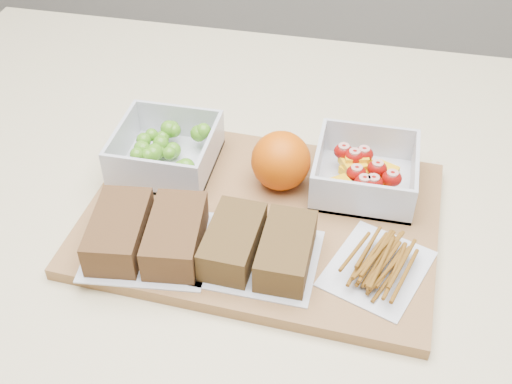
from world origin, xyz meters
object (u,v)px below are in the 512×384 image
at_px(sandwich_bag_center, 259,247).
at_px(cutting_board, 261,218).
at_px(sandwich_bag_left, 147,234).
at_px(pretzel_bag, 378,261).
at_px(grape_container, 167,150).
at_px(fruit_container, 364,173).
at_px(orange, 281,161).

bearing_deg(sandwich_bag_center, cutting_board, 99.93).
relative_size(sandwich_bag_left, pretzel_bag, 1.06).
xyz_separation_m(grape_container, sandwich_bag_center, (0.15, -0.14, -0.00)).
bearing_deg(sandwich_bag_left, fruit_container, 34.71).
height_order(grape_container, fruit_container, same).
bearing_deg(sandwich_bag_center, grape_container, 137.21).
bearing_deg(sandwich_bag_center, pretzel_bag, 5.08).
bearing_deg(orange, sandwich_bag_center, -89.73).
bearing_deg(orange, pretzel_bag, -42.57).
height_order(cutting_board, orange, orange).
xyz_separation_m(orange, sandwich_bag_left, (-0.13, -0.14, -0.02)).
bearing_deg(orange, grape_container, 176.50).
distance_m(grape_container, orange, 0.15).
distance_m(cutting_board, sandwich_bag_left, 0.14).
bearing_deg(fruit_container, sandwich_bag_center, -124.26).
xyz_separation_m(cutting_board, fruit_container, (0.12, 0.08, 0.03)).
height_order(sandwich_bag_left, sandwich_bag_center, sandwich_bag_left).
distance_m(orange, pretzel_bag, 0.18).
relative_size(grape_container, sandwich_bag_center, 0.93).
distance_m(sandwich_bag_center, pretzel_bag, 0.13).
xyz_separation_m(fruit_container, orange, (-0.10, -0.02, 0.02)).
bearing_deg(fruit_container, sandwich_bag_left, -145.29).
distance_m(sandwich_bag_left, sandwich_bag_center, 0.13).
bearing_deg(fruit_container, grape_container, -177.97).
height_order(grape_container, sandwich_bag_center, grape_container).
bearing_deg(cutting_board, sandwich_bag_left, -141.77).
relative_size(fruit_container, sandwich_bag_center, 0.93).
height_order(cutting_board, fruit_container, fruit_container).
bearing_deg(sandwich_bag_left, sandwich_bag_center, 3.77).
distance_m(cutting_board, grape_container, 0.16).
bearing_deg(grape_container, fruit_container, 2.03).
relative_size(grape_container, sandwich_bag_left, 0.82).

